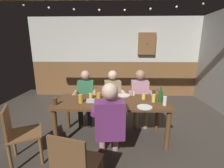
# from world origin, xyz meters

# --- Properties ---
(ground_plane) EXTENTS (6.79, 6.79, 0.00)m
(ground_plane) POSITION_xyz_m (0.00, 0.00, 0.00)
(ground_plane) COLOR #423A33
(back_wall_upper) EXTENTS (5.66, 0.12, 1.46)m
(back_wall_upper) POSITION_xyz_m (0.00, 2.79, 1.92)
(back_wall_upper) COLOR beige
(back_wall_wainscot) EXTENTS (5.66, 0.12, 1.20)m
(back_wall_wainscot) POSITION_xyz_m (0.00, 2.79, 0.60)
(back_wall_wainscot) COLOR brown
(back_wall_wainscot) RESTS_ON ground_plane
(dining_table) EXTENTS (2.03, 0.82, 0.74)m
(dining_table) POSITION_xyz_m (0.00, 0.08, 0.64)
(dining_table) COLOR brown
(dining_table) RESTS_ON ground_plane
(person_0) EXTENTS (0.51, 0.52, 1.18)m
(person_0) POSITION_xyz_m (-0.60, 0.71, 0.65)
(person_0) COLOR #33724C
(person_0) RESTS_ON ground_plane
(person_1) EXTENTS (0.53, 0.57, 1.19)m
(person_1) POSITION_xyz_m (0.01, 0.72, 0.66)
(person_1) COLOR #997F60
(person_1) RESTS_ON ground_plane
(person_2) EXTENTS (0.52, 0.51, 1.20)m
(person_2) POSITION_xyz_m (0.61, 0.72, 0.66)
(person_2) COLOR #B78493
(person_2) RESTS_ON ground_plane
(person_3) EXTENTS (0.56, 0.56, 1.23)m
(person_3) POSITION_xyz_m (-0.01, -0.56, 0.68)
(person_3) COLOR #6B2D66
(person_3) RESTS_ON ground_plane
(chair_empty_near_right) EXTENTS (0.59, 0.59, 0.88)m
(chair_empty_near_right) POSITION_xyz_m (-1.33, -0.59, 0.48)
(chair_empty_near_right) COLOR brown
(chair_empty_near_right) RESTS_ON ground_plane
(chair_empty_near_left) EXTENTS (0.54, 0.54, 0.88)m
(chair_empty_near_left) POSITION_xyz_m (-0.34, -1.21, 0.48)
(chair_empty_near_left) COLOR brown
(chair_empty_near_left) RESTS_ON ground_plane
(table_candle) EXTENTS (0.04, 0.04, 0.08)m
(table_candle) POSITION_xyz_m (0.44, 0.41, 0.78)
(table_candle) COLOR #F9E08C
(table_candle) RESTS_ON dining_table
(condiment_caddy) EXTENTS (0.14, 0.10, 0.05)m
(condiment_caddy) POSITION_xyz_m (-0.37, -0.00, 0.77)
(condiment_caddy) COLOR #B2B7BC
(condiment_caddy) RESTS_ON dining_table
(plate_0) EXTENTS (0.24, 0.24, 0.01)m
(plate_0) POSITION_xyz_m (0.24, 0.39, 0.75)
(plate_0) COLOR white
(plate_0) RESTS_ON dining_table
(plate_1) EXTENTS (0.24, 0.24, 0.01)m
(plate_1) POSITION_xyz_m (0.54, -0.22, 0.75)
(plate_1) COLOR white
(plate_1) RESTS_ON dining_table
(bottle_0) EXTENTS (0.06, 0.06, 0.21)m
(bottle_0) POSITION_xyz_m (0.03, 0.32, 0.82)
(bottle_0) COLOR #195923
(bottle_0) RESTS_ON dining_table
(bottle_1) EXTENTS (0.07, 0.07, 0.28)m
(bottle_1) POSITION_xyz_m (0.86, 0.03, 0.85)
(bottle_1) COLOR #195923
(bottle_1) RESTS_ON dining_table
(bottle_2) EXTENTS (0.06, 0.06, 0.21)m
(bottle_2) POSITION_xyz_m (0.01, 0.08, 0.82)
(bottle_2) COLOR #195923
(bottle_2) RESTS_ON dining_table
(pint_glass_0) EXTENTS (0.08, 0.08, 0.15)m
(pint_glass_0) POSITION_xyz_m (-0.53, -0.04, 0.81)
(pint_glass_0) COLOR gold
(pint_glass_0) RESTS_ON dining_table
(pint_glass_1) EXTENTS (0.06, 0.06, 0.12)m
(pint_glass_1) POSITION_xyz_m (0.83, 0.39, 0.80)
(pint_glass_1) COLOR #4C2D19
(pint_glass_1) RESTS_ON dining_table
(pint_glass_2) EXTENTS (0.07, 0.07, 0.14)m
(pint_glass_2) POSITION_xyz_m (0.74, 0.04, 0.81)
(pint_glass_2) COLOR #E5C64C
(pint_glass_2) RESTS_ON dining_table
(pint_glass_3) EXTENTS (0.06, 0.06, 0.15)m
(pint_glass_3) POSITION_xyz_m (0.89, -0.11, 0.82)
(pint_glass_3) COLOR white
(pint_glass_3) RESTS_ON dining_table
(pint_glass_4) EXTENTS (0.07, 0.07, 0.10)m
(pint_glass_4) POSITION_xyz_m (-0.39, 0.18, 0.79)
(pint_glass_4) COLOR #E5C64C
(pint_glass_4) RESTS_ON dining_table
(pint_glass_5) EXTENTS (0.07, 0.07, 0.12)m
(pint_glass_5) POSITION_xyz_m (-0.94, -0.14, 0.80)
(pint_glass_5) COLOR #4C2D19
(pint_glass_5) RESTS_ON dining_table
(pint_glass_6) EXTENTS (0.08, 0.08, 0.11)m
(pint_glass_6) POSITION_xyz_m (-0.25, 0.18, 0.80)
(pint_glass_6) COLOR gold
(pint_glass_6) RESTS_ON dining_table
(pint_glass_7) EXTENTS (0.07, 0.07, 0.11)m
(pint_glass_7) POSITION_xyz_m (0.59, 0.18, 0.80)
(pint_glass_7) COLOR #E5C64C
(pint_glass_7) RESTS_ON dining_table
(wall_dart_cabinet) EXTENTS (0.56, 0.15, 0.70)m
(wall_dart_cabinet) POSITION_xyz_m (1.07, 2.66, 1.80)
(wall_dart_cabinet) COLOR brown
(string_lights) EXTENTS (4.00, 0.04, 0.18)m
(string_lights) POSITION_xyz_m (-0.00, 0.33, 2.37)
(string_lights) COLOR #F9EAB2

